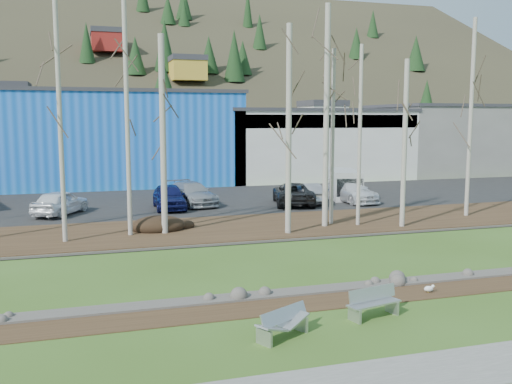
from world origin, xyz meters
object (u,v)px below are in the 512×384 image
object	(u,v)px
car_4	(293,193)
car_0	(60,202)
car_1	(192,194)
seagull	(429,289)
bench_intact	(373,303)
car_2	(169,197)
car_3	(307,193)
car_5	(351,191)
bench_damaged	(283,323)
van_white	(344,184)

from	to	relation	value
car_4	car_0	bearing A→B (deg)	13.38
car_1	car_4	bearing A→B (deg)	-28.65
seagull	car_1	size ratio (longest dim) A/B	0.08
bench_intact	car_2	xyz separation A→B (m)	(-2.91, 21.32, 0.49)
car_3	car_5	size ratio (longest dim) A/B	0.84
bench_damaged	car_0	bearing A→B (deg)	77.68
seagull	car_5	distance (m)	20.41
bench_damaged	car_4	world-z (taller)	car_4
bench_intact	seagull	size ratio (longest dim) A/B	4.42
bench_intact	car_3	size ratio (longest dim) A/B	0.43
bench_intact	car_5	bearing A→B (deg)	52.40
car_3	van_white	world-z (taller)	van_white
van_white	car_2	bearing A→B (deg)	-160.00
car_3	car_2	bearing A→B (deg)	4.08
car_2	car_5	bearing A→B (deg)	-0.35
van_white	seagull	bearing A→B (deg)	-93.63
bench_damaged	car_3	bearing A→B (deg)	37.75
car_5	car_4	bearing A→B (deg)	174.79
bench_intact	car_4	xyz separation A→B (m)	(5.31, 20.78, 0.44)
seagull	van_white	world-z (taller)	van_white
seagull	car_2	world-z (taller)	car_2
bench_damaged	van_white	size ratio (longest dim) A/B	0.36
seagull	car_1	distance (m)	21.52
car_3	car_5	world-z (taller)	car_5
car_3	car_4	bearing A→B (deg)	20.70
car_1	car_2	distance (m)	2.13
seagull	car_3	bearing A→B (deg)	93.42
bench_intact	van_white	bearing A→B (deg)	53.50
seagull	car_3	size ratio (longest dim) A/B	0.10
bench_damaged	car_5	bearing A→B (deg)	30.73
seagull	car_1	xyz separation A→B (m)	(-4.16, 21.10, 0.73)
van_white	bench_intact	bearing A→B (deg)	-99.02
car_1	bench_intact	bearing A→B (deg)	-99.88
van_white	car_4	bearing A→B (deg)	-144.53
bench_damaged	car_5	distance (m)	24.97
seagull	car_3	distance (m)	19.87
car_2	seagull	bearing A→B (deg)	-71.52
car_0	car_3	distance (m)	15.87
seagull	car_4	distance (m)	19.42
car_4	car_2	bearing A→B (deg)	10.49
car_0	van_white	size ratio (longest dim) A/B	0.89
car_1	car_2	xyz separation A→B (m)	(-1.69, -1.29, 0.03)
bench_intact	car_1	distance (m)	22.65
car_4	car_5	xyz separation A→B (m)	(4.29, 0.02, -0.02)
car_1	car_2	world-z (taller)	car_2
car_1	car_0	bearing A→B (deg)	178.08
bench_damaged	car_0	world-z (taller)	car_0
bench_intact	van_white	world-z (taller)	van_white
car_2	car_4	size ratio (longest dim) A/B	0.87
bench_damaged	car_4	size ratio (longest dim) A/B	0.33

